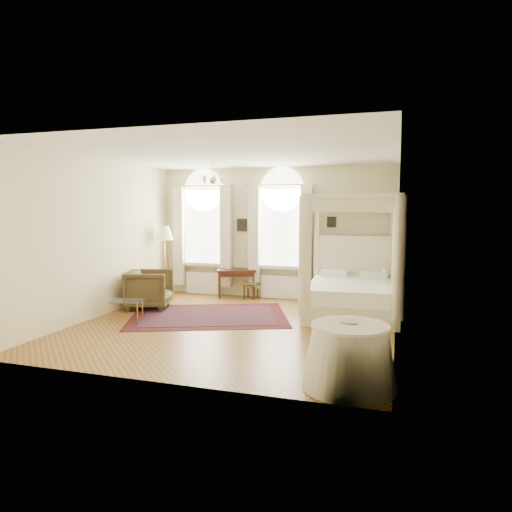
{
  "coord_description": "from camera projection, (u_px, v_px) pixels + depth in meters",
  "views": [
    {
      "loc": [
        3.01,
        -8.15,
        2.28
      ],
      "look_at": [
        0.33,
        0.4,
        1.34
      ],
      "focal_mm": 32.0,
      "sensor_mm": 36.0,
      "label": 1
    }
  ],
  "objects": [
    {
      "name": "wall_pictures",
      "position": [
        277.0,
        224.0,
        11.46
      ],
      "size": [
        2.54,
        0.03,
        0.39
      ],
      "color": "black",
      "rests_on": "room_walls"
    },
    {
      "name": "room_walls",
      "position": [
        233.0,
        224.0,
        8.66
      ],
      "size": [
        6.0,
        6.0,
        6.0
      ],
      "color": "beige",
      "rests_on": "ground"
    },
    {
      "name": "side_table",
      "position": [
        349.0,
        356.0,
        5.8
      ],
      "size": [
        1.2,
        1.2,
        0.82
      ],
      "color": "silver",
      "rests_on": "ground"
    },
    {
      "name": "oriental_rug",
      "position": [
        209.0,
        316.0,
        9.68
      ],
      "size": [
        3.88,
        3.36,
        0.01
      ],
      "color": "#451011",
      "rests_on": "ground"
    },
    {
      "name": "floor_lamp",
      "position": [
        164.0,
        237.0,
        11.63
      ],
      "size": [
        0.47,
        0.47,
        1.82
      ],
      "color": "#BF863F",
      "rests_on": "ground"
    },
    {
      "name": "laptop",
      "position": [
        238.0,
        269.0,
        11.49
      ],
      "size": [
        0.35,
        0.27,
        0.02
      ],
      "primitive_type": "imported",
      "rotation": [
        0.0,
        0.0,
        3.43
      ],
      "color": "black",
      "rests_on": "writing_desk"
    },
    {
      "name": "window_right",
      "position": [
        280.0,
        240.0,
        11.38
      ],
      "size": [
        1.62,
        0.27,
        3.29
      ],
      "color": "white",
      "rests_on": "room_walls"
    },
    {
      "name": "canopy_bed",
      "position": [
        352.0,
        289.0,
        9.65
      ],
      "size": [
        2.08,
        2.49,
        2.56
      ],
      "color": "beige",
      "rests_on": "ground"
    },
    {
      "name": "coffee_table",
      "position": [
        127.0,
        302.0,
        9.23
      ],
      "size": [
        0.71,
        0.58,
        0.42
      ],
      "color": "silver",
      "rests_on": "ground"
    },
    {
      "name": "writing_desk",
      "position": [
        236.0,
        273.0,
        11.63
      ],
      "size": [
        1.09,
        0.86,
        0.73
      ],
      "color": "#3E1F10",
      "rests_on": "ground"
    },
    {
      "name": "book",
      "position": [
        341.0,
        320.0,
        5.9
      ],
      "size": [
        0.22,
        0.29,
        0.03
      ],
      "primitive_type": "imported",
      "rotation": [
        0.0,
        0.0,
        0.01
      ],
      "color": "black",
      "rests_on": "side_table"
    },
    {
      "name": "nightstand",
      "position": [
        382.0,
        294.0,
        10.59
      ],
      "size": [
        0.49,
        0.47,
        0.58
      ],
      "primitive_type": "cube",
      "rotation": [
        0.0,
        0.0,
        -0.31
      ],
      "color": "#3E1F10",
      "rests_on": "ground"
    },
    {
      "name": "window_left",
      "position": [
        203.0,
        238.0,
        12.0
      ],
      "size": [
        1.62,
        0.27,
        3.29
      ],
      "color": "white",
      "rests_on": "room_walls"
    },
    {
      "name": "armchair",
      "position": [
        149.0,
        289.0,
        10.44
      ],
      "size": [
        1.19,
        1.17,
        0.88
      ],
      "primitive_type": "imported",
      "rotation": [
        0.0,
        0.0,
        1.86
      ],
      "color": "#40341B",
      "rests_on": "ground"
    },
    {
      "name": "nightstand_lamp",
      "position": [
        383.0,
        271.0,
        10.59
      ],
      "size": [
        0.26,
        0.26,
        0.37
      ],
      "color": "#BF863F",
      "rests_on": "nightstand"
    },
    {
      "name": "chandelier",
      "position": [
        213.0,
        179.0,
        9.97
      ],
      "size": [
        0.51,
        0.45,
        0.5
      ],
      "color": "#BF863F",
      "rests_on": "room_walls"
    },
    {
      "name": "stool",
      "position": [
        251.0,
        285.0,
        11.48
      ],
      "size": [
        0.37,
        0.37,
        0.41
      ],
      "color": "#40331B",
      "rests_on": "ground"
    },
    {
      "name": "ground",
      "position": [
        234.0,
        326.0,
        8.86
      ],
      "size": [
        6.0,
        6.0,
        0.0
      ],
      "primitive_type": "plane",
      "color": "olive",
      "rests_on": "ground"
    }
  ]
}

